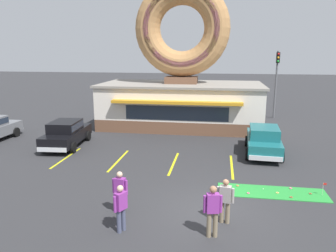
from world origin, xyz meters
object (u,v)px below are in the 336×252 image
Objects in this scene: car_teal at (264,139)px; pedestrian_clipboard_woman at (121,206)px; trash_bin at (258,131)px; traffic_light_pole at (277,76)px; pedestrian_blue_sweater_man at (120,191)px; pedestrian_leather_jacket_man at (225,199)px; putting_flag_pin at (324,186)px; golf_ball at (263,189)px; car_black at (66,132)px; pedestrian_hooded_kid at (213,209)px.

car_teal is 10.85m from pedestrian_clipboard_woman.
traffic_light_pole is (2.16, 7.36, 3.21)m from trash_bin.
pedestrian_leather_jacket_man is at bearing -0.67° from pedestrian_blue_sweater_man.
golf_ball is at bearing 174.20° from putting_flag_pin.
putting_flag_pin is at bearing -5.80° from golf_ball.
golf_ball is 0.01× the size of traffic_light_pole.
pedestrian_clipboard_woman is 0.28× the size of traffic_light_pole.
car_black is 1.00× the size of car_teal.
putting_flag_pin is 0.12× the size of car_black.
golf_ball is 0.01× the size of car_teal.
golf_ball is 5.33m from car_teal.
pedestrian_blue_sweater_man reaches higher than car_teal.
pedestrian_blue_sweater_man is 20.89m from traffic_light_pole.
trash_bin is 0.17× the size of traffic_light_pole.
car_black is at bearing -178.59° from car_teal.
trash_bin is 8.31m from traffic_light_pole.
traffic_light_pole reaches higher than pedestrian_clipboard_woman.
pedestrian_hooded_kid is (3.28, -0.99, 0.06)m from pedestrian_blue_sweater_man.
pedestrian_hooded_kid reaches higher than trash_bin.
pedestrian_hooded_kid is 1.03m from pedestrian_leather_jacket_man.
pedestrian_hooded_kid reaches higher than pedestrian_clipboard_woman.
pedestrian_hooded_kid is at bearing -44.13° from car_black.
car_teal is at bearing 1.41° from car_black.
car_teal reaches higher than trash_bin.
pedestrian_hooded_kid is 1.09× the size of pedestrian_leather_jacket_man.
pedestrian_hooded_kid reaches higher than pedestrian_leather_jacket_man.
pedestrian_blue_sweater_man is 0.28× the size of traffic_light_pole.
putting_flag_pin is 0.34× the size of pedestrian_clipboard_woman.
golf_ball is 0.04× the size of trash_bin.
traffic_light_pole reaches higher than car_black.
car_teal is (-1.72, 5.47, 0.43)m from putting_flag_pin.
pedestrian_leather_jacket_man is at bearing -105.30° from car_teal.
pedestrian_leather_jacket_man is 19.80m from traffic_light_pole.
car_teal is 2.96× the size of pedestrian_leather_jacket_man.
traffic_light_pole is (2.81, 16.09, 3.66)m from golf_ball.
pedestrian_clipboard_woman is at bearing -120.85° from car_teal.
pedestrian_leather_jacket_man is (-1.65, -2.99, 0.81)m from golf_ball.
golf_ball is at bearing -94.25° from trash_bin.
car_teal is at bearing 107.46° from putting_flag_pin.
car_teal is 11.43m from traffic_light_pole.
car_teal is 2.91× the size of pedestrian_clipboard_woman.
traffic_light_pole is at bearing 38.48° from car_black.
pedestrian_clipboard_woman is (-5.56, -9.31, 0.01)m from car_teal.
golf_ball is 0.03× the size of pedestrian_blue_sweater_man.
pedestrian_blue_sweater_man is (5.88, -7.89, 0.02)m from car_black.
pedestrian_clipboard_woman is (0.37, -1.13, -0.01)m from pedestrian_blue_sweater_man.
car_teal is at bearing 59.15° from pedestrian_clipboard_woman.
pedestrian_leather_jacket_man is at bearing -118.92° from golf_ball.
pedestrian_hooded_kid is at bearing 2.67° from pedestrian_clipboard_woman.
pedestrian_blue_sweater_man is at bearing 108.08° from pedestrian_clipboard_woman.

